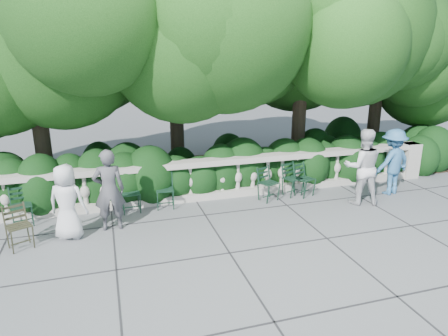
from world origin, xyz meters
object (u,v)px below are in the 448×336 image
object	(u,v)px
chair_a	(25,228)
chair_e	(296,197)
chair_f	(308,197)
person_businessman	(67,202)
chair_b	(166,210)
chair_d	(272,202)
chair_c	(133,214)
person_woman_grey	(109,190)
person_casual_man	(363,167)
person_older_blue	(392,162)
chair_weathered	(24,251)

from	to	relation	value
chair_a	chair_e	distance (m)	6.21
chair_f	person_businessman	bearing A→B (deg)	164.26
chair_b	chair_d	world-z (taller)	same
chair_c	person_businessman	world-z (taller)	person_businessman
chair_c	person_woman_grey	distance (m)	1.16
chair_a	person_businessman	xyz separation A→B (m)	(0.96, -0.74, 0.75)
person_casual_man	chair_c	bearing A→B (deg)	9.64
chair_b	person_businessman	world-z (taller)	person_businessman
chair_c	chair_d	world-z (taller)	same
person_businessman	person_woman_grey	size ratio (longest dim) A/B	0.88
chair_d	person_businessman	size ratio (longest dim) A/B	0.56
chair_b	person_casual_man	world-z (taller)	person_casual_man
chair_f	person_older_blue	xyz separation A→B (m)	(2.12, -0.34, 0.84)
chair_b	chair_f	distance (m)	3.54
chair_c	person_older_blue	bearing A→B (deg)	-6.68
person_businessman	person_woman_grey	world-z (taller)	person_woman_grey
person_businessman	person_casual_man	distance (m)	6.54
person_casual_man	person_older_blue	size ratio (longest dim) A/B	1.08
chair_b	chair_c	xyz separation A→B (m)	(-0.75, -0.02, 0.00)
chair_e	person_woman_grey	world-z (taller)	person_woman_grey
chair_e	person_casual_man	world-z (taller)	person_casual_man
chair_e	person_businessman	distance (m)	5.36
person_woman_grey	chair_c	bearing A→B (deg)	-125.63
chair_d	person_older_blue	world-z (taller)	person_older_blue
chair_d	chair_e	distance (m)	0.72
chair_e	person_casual_man	bearing A→B (deg)	-48.30
person_businessman	person_casual_man	world-z (taller)	person_casual_man
chair_c	chair_d	xyz separation A→B (m)	(3.30, -0.22, 0.00)
chair_c	person_casual_man	size ratio (longest dim) A/B	0.46
person_older_blue	chair_d	bearing A→B (deg)	-16.77
chair_f	chair_weathered	world-z (taller)	same
chair_b	chair_f	xyz separation A→B (m)	(3.54, -0.21, 0.00)
chair_weathered	person_older_blue	xyz separation A→B (m)	(8.45, 0.62, 0.84)
chair_c	person_casual_man	xyz separation A→B (m)	(5.28, -0.87, 0.90)
chair_a	chair_f	world-z (taller)	same
chair_e	person_businessman	world-z (taller)	person_businessman
chair_e	chair_f	size ratio (longest dim) A/B	1.00
person_businessman	chair_f	bearing A→B (deg)	-151.98
chair_a	chair_b	distance (m)	2.96
chair_e	chair_f	bearing A→B (deg)	-38.17
chair_weathered	person_older_blue	distance (m)	8.52
chair_d	chair_a	bearing A→B (deg)	157.15
chair_f	chair_c	bearing A→B (deg)	155.32
chair_b	person_businessman	xyz separation A→B (m)	(-2.00, -0.84, 0.75)
chair_d	chair_weathered	world-z (taller)	same
chair_a	person_businessman	world-z (taller)	person_businessman
chair_c	person_businessman	bearing A→B (deg)	-148.94
chair_d	chair_weathered	size ratio (longest dim) A/B	1.00
chair_e	chair_f	world-z (taller)	same
chair_b	person_businessman	bearing A→B (deg)	-151.56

